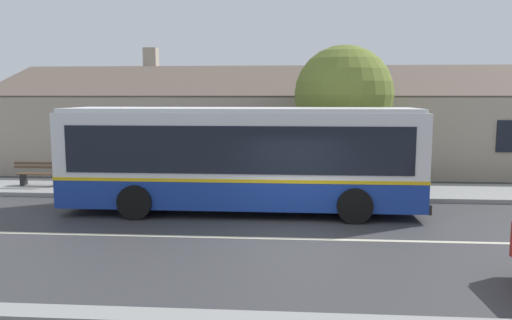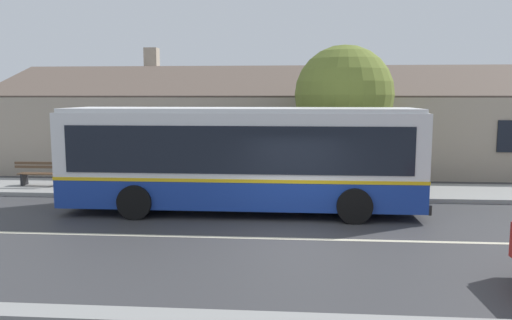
% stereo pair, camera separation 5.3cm
% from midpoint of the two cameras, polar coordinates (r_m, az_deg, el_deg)
% --- Properties ---
extents(ground_plane, '(300.00, 300.00, 0.00)m').
position_cam_midpoint_polar(ground_plane, '(12.61, 4.46, -8.98)').
color(ground_plane, '#38383A').
extents(sidewalk_far, '(60.00, 3.00, 0.15)m').
position_cam_midpoint_polar(sidewalk_far, '(18.43, 4.42, -3.50)').
color(sidewalk_far, gray).
rests_on(sidewalk_far, ground).
extents(lane_divider_stripe, '(60.00, 0.16, 0.01)m').
position_cam_midpoint_polar(lane_divider_stripe, '(12.61, 4.46, -8.96)').
color(lane_divider_stripe, beige).
rests_on(lane_divider_stripe, ground).
extents(community_building, '(27.04, 10.07, 6.09)m').
position_cam_midpoint_polar(community_building, '(25.98, 3.23, 3.63)').
color(community_building, tan).
rests_on(community_building, ground).
extents(transit_bus, '(10.78, 2.79, 3.18)m').
position_cam_midpoint_polar(transit_bus, '(15.20, -1.78, 0.42)').
color(transit_bus, navy).
rests_on(transit_bus, ground).
extents(bench_by_building, '(1.81, 0.51, 0.94)m').
position_cam_midpoint_polar(bench_by_building, '(20.53, -23.44, -1.55)').
color(bench_by_building, brown).
rests_on(bench_by_building, sidewalk_far).
extents(street_tree_primary, '(3.66, 3.66, 5.41)m').
position_cam_midpoint_polar(street_tree_primary, '(18.98, 9.91, 7.33)').
color(street_tree_primary, '#4C3828').
rests_on(street_tree_primary, ground).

